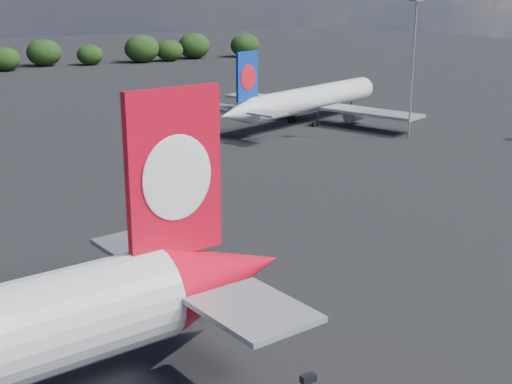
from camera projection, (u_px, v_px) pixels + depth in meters
china_southern_airliner at (307, 100)px, 125.15m from camera, size 41.21×39.60×13.84m
floodlight_mast_near at (414, 49)px, 110.64m from camera, size 1.60×1.60×21.73m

